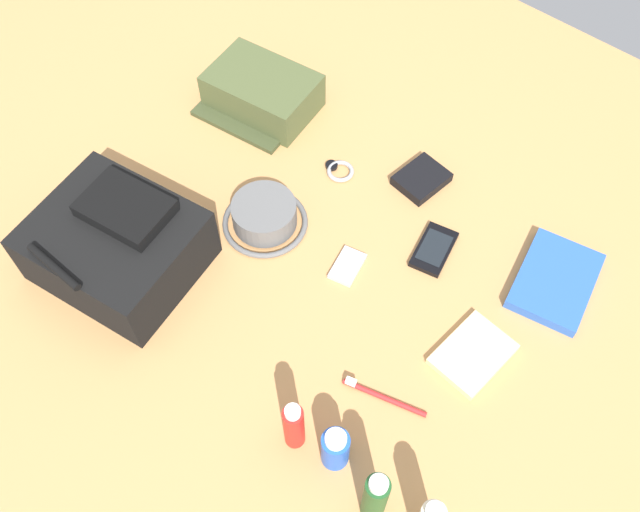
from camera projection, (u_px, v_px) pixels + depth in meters
ground_plane at (320, 269)px, 1.47m from camera, size 2.64×2.02×0.02m
backpack at (117, 244)px, 1.40m from camera, size 0.35×0.31×0.16m
toiletry_pouch at (262, 93)px, 1.67m from camera, size 0.27×0.24×0.09m
bucket_hat at (264, 216)px, 1.50m from camera, size 0.19×0.19×0.06m
shampoo_bottle at (375, 498)px, 1.13m from camera, size 0.04×0.04×0.17m
deodorant_spray at (335, 448)px, 1.20m from camera, size 0.05×0.05×0.11m
sunscreen_spray at (294, 426)px, 1.21m from camera, size 0.04×0.04×0.14m
paperback_novel at (555, 281)px, 1.43m from camera, size 0.18×0.23×0.02m
cell_phone at (434, 249)px, 1.48m from camera, size 0.09×0.13×0.01m
media_player at (348, 266)px, 1.45m from camera, size 0.07×0.09×0.01m
wristwatch at (339, 170)px, 1.59m from camera, size 0.07×0.06×0.01m
toothbrush at (379, 395)px, 1.30m from camera, size 0.16×0.06×0.02m
wallet at (421, 179)px, 1.57m from camera, size 0.10×0.12×0.02m
notepad at (473, 354)px, 1.34m from camera, size 0.12×0.16×0.02m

